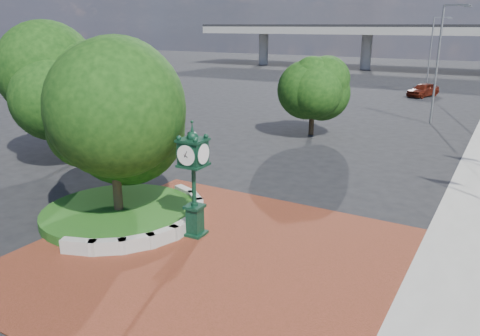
% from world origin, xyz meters
% --- Properties ---
extents(ground, '(200.00, 200.00, 0.00)m').
position_xyz_m(ground, '(0.00, 0.00, 0.00)').
color(ground, black).
rests_on(ground, ground).
extents(plaza, '(12.00, 12.00, 0.04)m').
position_xyz_m(plaza, '(0.00, -1.00, 0.02)').
color(plaza, maroon).
rests_on(plaza, ground).
extents(planter_wall, '(2.96, 6.77, 0.54)m').
position_xyz_m(planter_wall, '(-2.71, -0.00, 0.27)').
color(planter_wall, '#9E9B93').
rests_on(planter_wall, ground).
extents(grass_bed, '(6.10, 6.10, 0.40)m').
position_xyz_m(grass_bed, '(-5.00, 0.00, 0.20)').
color(grass_bed, '#224F16').
rests_on(grass_bed, ground).
extents(overpass, '(90.00, 12.00, 7.50)m').
position_xyz_m(overpass, '(-0.22, 70.00, 6.54)').
color(overpass, '#9E9B93').
rests_on(overpass, ground).
extents(tree_planter, '(5.20, 5.20, 6.33)m').
position_xyz_m(tree_planter, '(-5.00, 0.00, 3.72)').
color(tree_planter, '#38281C').
rests_on(tree_planter, ground).
extents(tree_northwest, '(5.60, 5.60, 6.93)m').
position_xyz_m(tree_northwest, '(-13.00, 5.00, 4.12)').
color(tree_northwest, '#38281C').
rests_on(tree_northwest, ground).
extents(tree_street, '(4.40, 4.40, 5.45)m').
position_xyz_m(tree_street, '(-4.00, 18.00, 3.24)').
color(tree_street, '#38281C').
rests_on(tree_street, ground).
extents(post_clock, '(0.93, 0.93, 4.27)m').
position_xyz_m(post_clock, '(-1.37, 0.20, 2.35)').
color(post_clock, black).
rests_on(post_clock, ground).
extents(parked_car, '(3.14, 4.67, 1.48)m').
position_xyz_m(parked_car, '(-0.44, 41.04, 0.74)').
color(parked_car, '#4F160B').
rests_on(parked_car, ground).
extents(street_lamp_near, '(1.97, 0.65, 8.91)m').
position_xyz_m(street_lamp_near, '(2.90, 26.27, 5.22)').
color(street_lamp_near, slate).
rests_on(street_lamp_near, ground).
extents(street_lamp_far, '(1.85, 0.44, 8.27)m').
position_xyz_m(street_lamp_far, '(-0.27, 43.09, 4.85)').
color(street_lamp_far, slate).
rests_on(street_lamp_far, ground).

